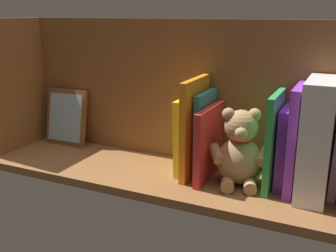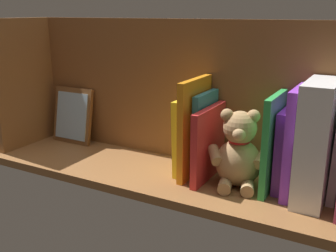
# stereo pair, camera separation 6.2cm
# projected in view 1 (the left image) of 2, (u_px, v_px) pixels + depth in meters

# --- Properties ---
(ground_plane) EXTENTS (1.06, 0.28, 0.02)m
(ground_plane) POSITION_uv_depth(u_px,v_px,m) (168.00, 176.00, 1.05)
(ground_plane) COLOR brown
(shelf_back_panel) EXTENTS (1.06, 0.02, 0.39)m
(shelf_back_panel) POSITION_uv_depth(u_px,v_px,m) (186.00, 92.00, 1.10)
(shelf_back_panel) COLOR brown
(shelf_back_panel) RESTS_ON ground_plane
(shelf_side_divider) EXTENTS (0.02, 0.22, 0.39)m
(shelf_side_divider) POSITION_uv_depth(u_px,v_px,m) (16.00, 85.00, 1.20)
(shelf_side_divider) COLOR brown
(shelf_side_divider) RESTS_ON ground_plane
(dictionary_thick_white) EXTENTS (0.06, 0.17, 0.27)m
(dictionary_thick_white) POSITION_uv_depth(u_px,v_px,m) (317.00, 139.00, 0.89)
(dictionary_thick_white) COLOR white
(dictionary_thick_white) RESTS_ON ground_plane
(book_3) EXTENTS (0.02, 0.15, 0.25)m
(book_3) POSITION_uv_depth(u_px,v_px,m) (296.00, 139.00, 0.92)
(book_3) COLOR purple
(book_3) RESTS_ON ground_plane
(book_4) EXTENTS (0.02, 0.12, 0.19)m
(book_4) POSITION_uv_depth(u_px,v_px,m) (284.00, 147.00, 0.95)
(book_4) COLOR purple
(book_4) RESTS_ON ground_plane
(book_5) EXTENTS (0.02, 0.15, 0.23)m
(book_5) POSITION_uv_depth(u_px,v_px,m) (274.00, 141.00, 0.94)
(book_5) COLOR green
(book_5) RESTS_ON ground_plane
(teddy_bear) EXTENTS (0.15, 0.14, 0.19)m
(teddy_bear) POSITION_uv_depth(u_px,v_px,m) (240.00, 151.00, 0.96)
(teddy_bear) COLOR tan
(teddy_bear) RESTS_ON ground_plane
(book_6) EXTENTS (0.02, 0.18, 0.18)m
(book_6) POSITION_uv_depth(u_px,v_px,m) (209.00, 143.00, 1.00)
(book_6) COLOR red
(book_6) RESTS_ON ground_plane
(book_7) EXTENTS (0.02, 0.13, 0.21)m
(book_7) POSITION_uv_depth(u_px,v_px,m) (205.00, 133.00, 1.02)
(book_7) COLOR teal
(book_7) RESTS_ON ground_plane
(book_8) EXTENTS (0.02, 0.17, 0.25)m
(book_8) POSITION_uv_depth(u_px,v_px,m) (195.00, 127.00, 1.01)
(book_8) COLOR orange
(book_8) RESTS_ON ground_plane
(book_9) EXTENTS (0.03, 0.14, 0.20)m
(book_9) POSITION_uv_depth(u_px,v_px,m) (187.00, 134.00, 1.04)
(book_9) COLOR yellow
(book_9) RESTS_ON ground_plane
(picture_frame_leaning) EXTENTS (0.14, 0.05, 0.18)m
(picture_frame_leaning) POSITION_uv_depth(u_px,v_px,m) (66.00, 117.00, 1.26)
(picture_frame_leaning) COLOR brown
(picture_frame_leaning) RESTS_ON ground_plane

